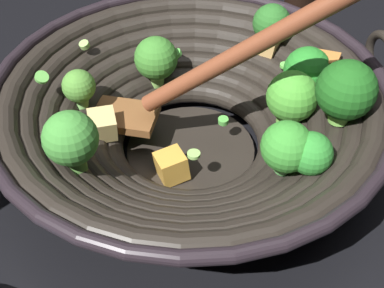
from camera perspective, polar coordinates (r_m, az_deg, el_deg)
name	(u,v)px	position (r m, az deg, el deg)	size (l,w,h in m)	color
ground_plane	(191,154)	(0.59, -0.15, -1.13)	(4.00, 4.00, 0.00)	black
wok	(194,110)	(0.54, 0.20, 3.85)	(0.42, 0.42, 0.23)	black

